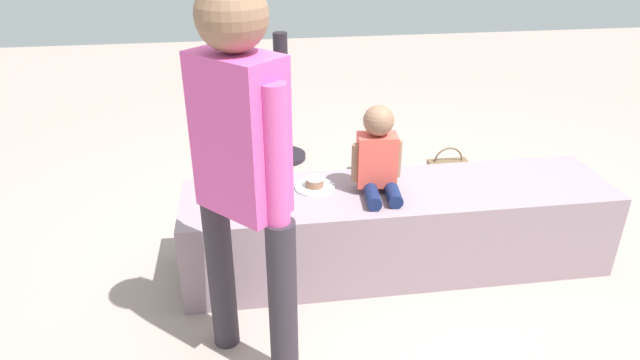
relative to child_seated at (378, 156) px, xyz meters
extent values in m
plane|color=#A48E86|center=(0.13, 0.00, -0.71)|extent=(12.00, 12.00, 0.00)
cube|color=gray|center=(0.13, 0.00, -0.46)|extent=(2.38, 0.58, 0.50)
cylinder|color=#13214D|center=(-0.05, -0.10, -0.18)|extent=(0.10, 0.25, 0.08)
cylinder|color=#13214D|center=(0.06, -0.09, -0.18)|extent=(0.10, 0.25, 0.08)
cube|color=#EB5547|center=(0.00, 0.02, -0.03)|extent=(0.22, 0.15, 0.28)
sphere|color=#8C664C|center=(0.00, 0.02, 0.19)|extent=(0.16, 0.16, 0.16)
cylinder|color=#8C664C|center=(-0.12, 0.01, -0.04)|extent=(0.05, 0.05, 0.21)
cylinder|color=#8C664C|center=(0.11, 0.03, -0.04)|extent=(0.05, 0.05, 0.21)
cylinder|color=#302932|center=(-0.58, -0.78, -0.30)|extent=(0.12, 0.12, 0.82)
cylinder|color=#302932|center=(-0.84, -0.50, -0.30)|extent=(0.12, 0.12, 0.82)
cube|color=#DE50A1|center=(-0.71, -0.64, 0.42)|extent=(0.39, 0.40, 0.62)
sphere|color=#8C664C|center=(-0.71, -0.64, 0.86)|extent=(0.26, 0.26, 0.26)
cylinder|color=#DE50A1|center=(-0.58, -0.78, 0.36)|extent=(0.10, 0.10, 0.59)
cylinder|color=#DE50A1|center=(-0.83, -0.51, 0.36)|extent=(0.10, 0.10, 0.59)
cylinder|color=white|center=(-0.33, 0.09, -0.21)|extent=(0.22, 0.22, 0.01)
cylinder|color=#8D654C|center=(-0.33, 0.09, -0.18)|extent=(0.10, 0.10, 0.04)
cylinder|color=silver|center=(-0.33, 0.09, -0.15)|extent=(0.10, 0.10, 0.01)
cube|color=silver|center=(-0.27, 0.08, -0.20)|extent=(0.11, 0.04, 0.00)
cube|color=gold|center=(0.05, 0.55, -0.56)|extent=(0.25, 0.11, 0.29)
torus|color=white|center=(-0.01, 0.55, -0.42)|extent=(0.10, 0.01, 0.10)
torus|color=white|center=(0.10, 0.55, -0.42)|extent=(0.10, 0.01, 0.10)
cylinder|color=black|center=(-0.39, 1.59, -0.69)|extent=(0.36, 0.36, 0.04)
cylinder|color=black|center=(-0.39, 1.59, -0.17)|extent=(0.11, 0.11, 0.99)
cylinder|color=silver|center=(0.19, 1.26, -0.63)|extent=(0.07, 0.07, 0.16)
cone|color=silver|center=(0.19, 1.26, -0.54)|extent=(0.07, 0.07, 0.03)
cylinder|color=#268C3F|center=(0.19, 1.26, -0.51)|extent=(0.03, 0.03, 0.02)
cylinder|color=silver|center=(-0.91, 0.79, -0.62)|extent=(0.07, 0.07, 0.18)
cone|color=silver|center=(-0.91, 0.79, -0.52)|extent=(0.06, 0.06, 0.03)
cylinder|color=white|center=(-0.91, 0.79, -0.49)|extent=(0.03, 0.03, 0.02)
cylinder|color=red|center=(0.43, 0.52, -0.66)|extent=(0.09, 0.09, 0.10)
cube|color=black|center=(-0.39, 0.70, -0.62)|extent=(0.27, 0.13, 0.18)
torus|color=black|center=(-0.39, 0.70, -0.53)|extent=(0.20, 0.01, 0.20)
cube|color=brown|center=(0.73, 0.83, -0.58)|extent=(0.28, 0.10, 0.25)
torus|color=brown|center=(0.73, 0.83, -0.46)|extent=(0.21, 0.01, 0.21)
camera|label=1|loc=(-0.69, -2.63, 1.22)|focal=31.42mm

